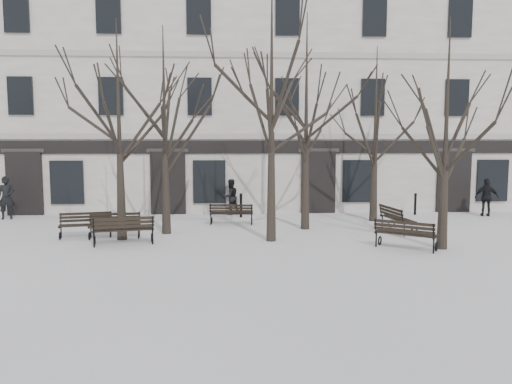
{
  "coord_description": "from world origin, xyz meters",
  "views": [
    {
      "loc": [
        -0.62,
        -15.21,
        3.45
      ],
      "look_at": [
        0.32,
        3.0,
        1.53
      ],
      "focal_mm": 35.0,
      "sensor_mm": 36.0,
      "label": 1
    }
  ],
  "objects": [
    {
      "name": "tree_4",
      "position": [
        -2.98,
        3.05,
        4.68
      ],
      "size": [
        5.24,
        5.24,
        7.49
      ],
      "color": "black",
      "rests_on": "ground"
    },
    {
      "name": "bench_0",
      "position": [
        -5.74,
        2.44,
        0.48
      ],
      "size": [
        1.85,
        0.98,
        0.89
      ],
      "rotation": [
        0.0,
        0.0,
        0.2
      ],
      "color": "black",
      "rests_on": "ground"
    },
    {
      "name": "bench_3",
      "position": [
        -4.69,
        2.31,
        0.48
      ],
      "size": [
        1.81,
        0.84,
        0.88
      ],
      "rotation": [
        0.0,
        0.0,
        0.12
      ],
      "color": "black",
      "rests_on": "ground"
    },
    {
      "name": "tree_3",
      "position": [
        6.07,
        0.02,
        4.47
      ],
      "size": [
        5.0,
        5.0,
        7.15
      ],
      "color": "black",
      "rests_on": "ground"
    },
    {
      "name": "bench_2",
      "position": [
        4.86,
        -0.03,
        0.52
      ],
      "size": [
        1.91,
        1.62,
        0.95
      ],
      "rotation": [
        0.0,
        0.0,
        2.53
      ],
      "color": "black",
      "rests_on": "ground"
    },
    {
      "name": "building",
      "position": [
        0.0,
        12.96,
        5.52
      ],
      "size": [
        40.4,
        10.2,
        11.4
      ],
      "color": "silver",
      "rests_on": "ground"
    },
    {
      "name": "tree_2",
      "position": [
        0.76,
        1.54,
        5.49
      ],
      "size": [
        6.15,
        6.15,
        8.78
      ],
      "color": "black",
      "rests_on": "ground"
    },
    {
      "name": "pedestrian_b",
      "position": [
        -0.62,
        7.62,
        0.0
      ],
      "size": [
        1.0,
        0.94,
        1.64
      ],
      "primitive_type": "imported",
      "rotation": [
        0.0,
        0.0,
        3.69
      ],
      "color": "black",
      "rests_on": "ground"
    },
    {
      "name": "pedestrian_a",
      "position": [
        -10.34,
        6.78,
        0.0
      ],
      "size": [
        0.77,
        0.59,
        1.88
      ],
      "primitive_type": "imported",
      "rotation": [
        0.0,
        0.0,
        0.22
      ],
      "color": "black",
      "rests_on": "ground"
    },
    {
      "name": "tree_5",
      "position": [
        2.26,
        3.75,
        5.1
      ],
      "size": [
        5.71,
        5.71,
        8.16
      ],
      "color": "black",
      "rests_on": "ground"
    },
    {
      "name": "tree_1",
      "position": [
        -4.38,
        2.0,
        4.67
      ],
      "size": [
        5.22,
        5.22,
        7.46
      ],
      "color": "black",
      "rests_on": "ground"
    },
    {
      "name": "tree_6",
      "position": [
        5.45,
        5.53,
        4.56
      ],
      "size": [
        5.1,
        5.1,
        7.29
      ],
      "color": "black",
      "rests_on": "ground"
    },
    {
      "name": "bench_1",
      "position": [
        -4.13,
        1.07,
        0.53
      ],
      "size": [
        2.04,
        1.1,
        0.98
      ],
      "rotation": [
        0.0,
        0.0,
        3.36
      ],
      "color": "black",
      "rests_on": "ground"
    },
    {
      "name": "pedestrian_c",
      "position": [
        10.92,
        6.54,
        0.0
      ],
      "size": [
        1.08,
        0.68,
        1.71
      ],
      "primitive_type": "imported",
      "rotation": [
        0.0,
        0.0,
        2.85
      ],
      "color": "black",
      "rests_on": "ground"
    },
    {
      "name": "bollard_a",
      "position": [
        -0.16,
        6.74,
        0.58
      ],
      "size": [
        0.14,
        0.14,
        1.08
      ],
      "color": "black",
      "rests_on": "ground"
    },
    {
      "name": "bench_5",
      "position": [
        5.57,
        2.97,
        0.53
      ],
      "size": [
        0.94,
        1.99,
        0.97
      ],
      "rotation": [
        0.0,
        0.0,
        1.7
      ],
      "color": "black",
      "rests_on": "ground"
    },
    {
      "name": "bench_4",
      "position": [
        -0.59,
        4.84,
        0.48
      ],
      "size": [
        1.78,
        0.76,
        0.88
      ],
      "rotation": [
        0.0,
        0.0,
        3.07
      ],
      "color": "black",
      "rests_on": "ground"
    },
    {
      "name": "ground",
      "position": [
        0.0,
        0.0,
        0.0
      ],
      "size": [
        100.0,
        100.0,
        0.0
      ],
      "primitive_type": "plane",
      "color": "white",
      "rests_on": "ground"
    },
    {
      "name": "bollard_b",
      "position": [
        7.86,
        7.11,
        0.54
      ],
      "size": [
        0.13,
        0.13,
        1.01
      ],
      "color": "black",
      "rests_on": "ground"
    }
  ]
}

